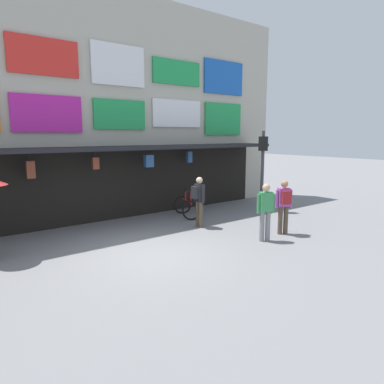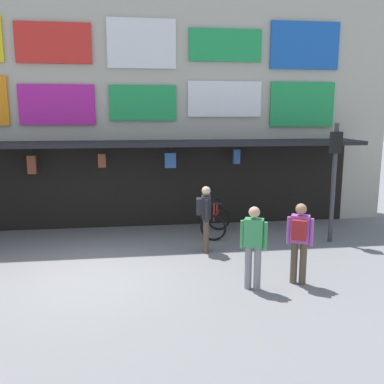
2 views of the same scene
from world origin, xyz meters
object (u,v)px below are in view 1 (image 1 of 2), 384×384
Objects in this scene: bicycle_parked at (187,207)px; pedestrian_in_green at (284,203)px; pedestrian_in_white at (265,209)px; pedestrian_in_black at (199,198)px; traffic_light_far at (263,158)px.

pedestrian_in_green is at bearing -74.69° from bicycle_parked.
pedestrian_in_black is at bearing 103.42° from pedestrian_in_white.
pedestrian_in_black reaches higher than bicycle_parked.
traffic_light_far reaches higher than bicycle_parked.
pedestrian_in_black is (-3.53, -0.40, -1.16)m from traffic_light_far.
traffic_light_far reaches higher than pedestrian_in_green.
bicycle_parked is (-2.98, 1.00, -1.75)m from traffic_light_far.
pedestrian_in_white is (0.57, -2.37, -0.04)m from pedestrian_in_black.
bicycle_parked is at bearing 90.13° from pedestrian_in_white.
pedestrian_in_white is (0.01, -3.77, 0.55)m from bicycle_parked.
traffic_light_far is 1.90× the size of pedestrian_in_black.
pedestrian_in_green is (1.56, -2.25, 0.00)m from pedestrian_in_black.
pedestrian_in_white is at bearing -136.97° from traffic_light_far.
bicycle_parked is 0.79× the size of pedestrian_in_green.
pedestrian_in_black is at bearing 124.70° from pedestrian_in_green.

